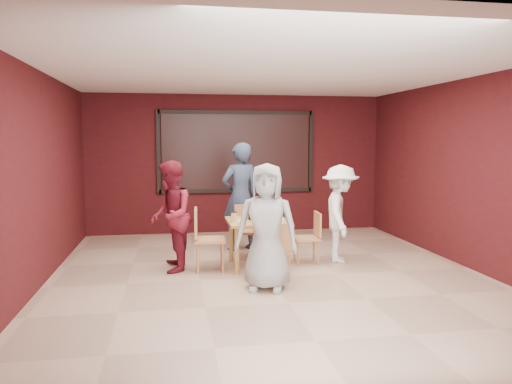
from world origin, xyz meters
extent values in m
plane|color=tan|center=(0.00, 0.00, 0.00)|extent=(7.00, 7.00, 0.00)
cube|color=black|center=(0.00, 3.45, 1.65)|extent=(3.00, 0.02, 1.50)
cube|color=tan|center=(-0.07, 0.58, 0.69)|extent=(0.90, 0.90, 0.04)
cylinder|color=tan|center=(-0.42, 0.94, 0.33)|extent=(0.07, 0.07, 0.67)
cylinder|color=tan|center=(0.29, 0.94, 0.33)|extent=(0.07, 0.07, 0.67)
cylinder|color=tan|center=(-0.43, 0.23, 0.33)|extent=(0.07, 0.07, 0.67)
cylinder|color=tan|center=(0.29, 0.22, 0.33)|extent=(0.07, 0.07, 0.67)
cylinder|color=white|center=(-0.07, 0.30, 0.71)|extent=(0.23, 0.23, 0.01)
cone|color=#EEA354|center=(-0.07, 0.30, 0.73)|extent=(0.21, 0.21, 0.02)
cylinder|color=#F5E3C2|center=(0.06, 0.21, 0.78)|extent=(0.09, 0.09, 0.14)
cylinder|color=black|center=(0.06, 0.21, 0.85)|extent=(0.09, 0.09, 0.01)
cylinder|color=white|center=(-0.07, 0.87, 0.71)|extent=(0.23, 0.23, 0.01)
cone|color=#EEA354|center=(-0.07, 0.87, 0.73)|extent=(0.21, 0.21, 0.02)
cylinder|color=#F5E3C2|center=(-0.19, 0.95, 0.78)|extent=(0.09, 0.09, 0.14)
cylinder|color=black|center=(-0.19, 0.95, 0.85)|extent=(0.09, 0.09, 0.01)
cylinder|color=white|center=(-0.35, 0.58, 0.71)|extent=(0.23, 0.23, 0.01)
cone|color=#EEA354|center=(-0.35, 0.58, 0.73)|extent=(0.21, 0.21, 0.02)
cylinder|color=#F5E3C2|center=(-0.44, 0.46, 0.78)|extent=(0.09, 0.09, 0.14)
cylinder|color=black|center=(-0.44, 0.46, 0.85)|extent=(0.09, 0.09, 0.01)
cylinder|color=white|center=(0.22, 0.58, 0.71)|extent=(0.23, 0.23, 0.01)
cone|color=#EEA354|center=(0.22, 0.58, 0.73)|extent=(0.21, 0.21, 0.02)
cylinder|color=#F5E3C2|center=(0.30, 0.71, 0.78)|extent=(0.09, 0.09, 0.14)
cylinder|color=black|center=(0.30, 0.71, 0.85)|extent=(0.09, 0.09, 0.01)
cylinder|color=silver|center=(0.01, 0.55, 0.76)|extent=(0.06, 0.06, 0.10)
cylinder|color=silver|center=(-0.05, 0.51, 0.75)|extent=(0.05, 0.05, 0.08)
cylinder|color=#C73F0E|center=(-0.14, 0.54, 0.78)|extent=(0.07, 0.07, 0.15)
cube|color=black|center=(-0.13, 0.66, 0.76)|extent=(0.14, 0.10, 0.11)
cube|color=tan|center=(0.02, -0.15, 0.39)|extent=(0.50, 0.50, 0.04)
cylinder|color=tan|center=(0.10, 0.05, 0.19)|extent=(0.03, 0.03, 0.37)
cylinder|color=tan|center=(-0.19, -0.07, 0.19)|extent=(0.03, 0.03, 0.37)
cylinder|color=tan|center=(0.22, -0.24, 0.19)|extent=(0.03, 0.03, 0.37)
cylinder|color=tan|center=(-0.07, -0.36, 0.19)|extent=(0.03, 0.03, 0.37)
cube|color=tan|center=(0.08, -0.31, 0.61)|extent=(0.37, 0.17, 0.36)
cube|color=tan|center=(-0.11, 1.25, 0.41)|extent=(0.43, 0.43, 0.04)
cylinder|color=tan|center=(-0.29, 1.10, 0.20)|extent=(0.03, 0.03, 0.39)
cylinder|color=tan|center=(0.04, 1.08, 0.20)|extent=(0.03, 0.03, 0.39)
cylinder|color=tan|center=(-0.27, 1.43, 0.20)|extent=(0.03, 0.03, 0.39)
cylinder|color=tan|center=(0.06, 1.40, 0.20)|extent=(0.03, 0.03, 0.39)
cube|color=tan|center=(-0.10, 1.44, 0.64)|extent=(0.40, 0.06, 0.38)
cube|color=tan|center=(-0.78, 0.50, 0.45)|extent=(0.46, 0.46, 0.04)
cylinder|color=tan|center=(-0.62, 0.32, 0.21)|extent=(0.04, 0.04, 0.43)
cylinder|color=tan|center=(-0.60, 0.67, 0.21)|extent=(0.04, 0.04, 0.43)
cylinder|color=tan|center=(-0.97, 0.34, 0.21)|extent=(0.04, 0.04, 0.43)
cylinder|color=tan|center=(-0.95, 0.69, 0.21)|extent=(0.04, 0.04, 0.43)
cube|color=tan|center=(-0.98, 0.52, 0.70)|extent=(0.06, 0.44, 0.42)
cube|color=tan|center=(0.71, 0.67, 0.39)|extent=(0.40, 0.40, 0.04)
cylinder|color=tan|center=(0.56, 0.84, 0.19)|extent=(0.03, 0.03, 0.37)
cylinder|color=tan|center=(0.55, 0.53, 0.19)|extent=(0.03, 0.03, 0.37)
cylinder|color=tan|center=(0.87, 0.82, 0.19)|extent=(0.03, 0.03, 0.37)
cylinder|color=tan|center=(0.85, 0.51, 0.19)|extent=(0.03, 0.03, 0.37)
cube|color=tan|center=(0.88, 0.67, 0.61)|extent=(0.05, 0.38, 0.36)
imported|color=#9D9D9D|center=(-0.15, -0.55, 0.80)|extent=(0.91, 0.73, 1.60)
imported|color=#2D3A51|center=(-0.16, 1.80, 0.92)|extent=(0.78, 0.63, 1.85)
imported|color=maroon|center=(-1.34, 0.58, 0.80)|extent=(0.63, 0.79, 1.60)
imported|color=white|center=(1.26, 0.71, 0.75)|extent=(0.81, 1.09, 1.51)
camera|label=1|loc=(-1.32, -6.61, 1.89)|focal=35.00mm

